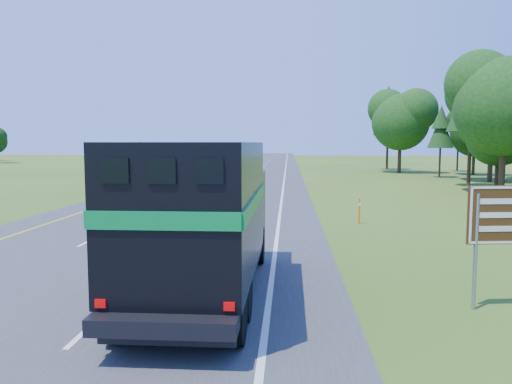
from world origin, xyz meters
TOP-DOWN VIEW (x-y plane):
  - road at (0.00, 50.00)m, footprint 15.00×260.00m
  - lane_markings at (0.00, 50.00)m, footprint 11.15×260.00m
  - horse_truck at (3.84, 3.94)m, footprint 2.82×8.71m
  - white_suv at (-3.65, 40.55)m, footprint 3.51×6.79m
  - far_car at (-4.19, 109.34)m, footprint 1.85×4.55m
  - exit_sign at (11.04, 3.54)m, footprint 1.90×0.30m
  - delineator at (9.35, 15.69)m, footprint 0.10×0.06m

SIDE VIEW (x-z plane):
  - road at x=0.00m, z-range 0.00..0.04m
  - lane_markings at x=0.00m, z-range 0.04..0.05m
  - delineator at x=9.35m, z-range 0.04..1.27m
  - far_car at x=-4.19m, z-range 0.04..1.59m
  - white_suv at x=-3.65m, z-range 0.04..1.87m
  - horse_truck at x=3.84m, z-range 0.17..4.02m
  - exit_sign at x=11.04m, z-range 0.48..3.72m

